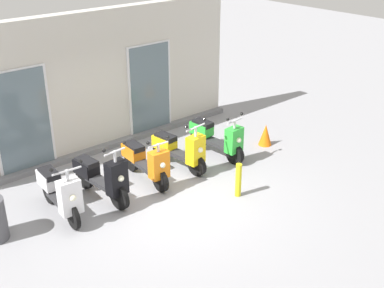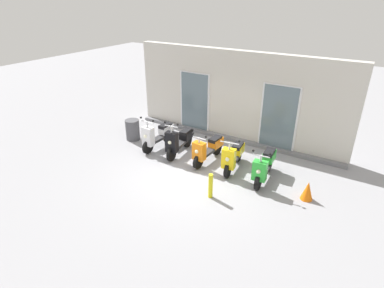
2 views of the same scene
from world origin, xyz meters
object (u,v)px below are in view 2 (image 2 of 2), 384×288
(scooter_black, at_px, (179,141))
(trash_bin, at_px, (133,130))
(scooter_green, at_px, (264,166))
(scooter_orange, at_px, (208,149))
(scooter_yellow, at_px, (233,156))
(traffic_cone, at_px, (307,191))
(curb_bollard, at_px, (211,186))
(scooter_white, at_px, (157,135))

(scooter_black, height_order, trash_bin, scooter_black)
(scooter_green, bearing_deg, scooter_orange, 176.69)
(scooter_black, bearing_deg, trash_bin, 177.77)
(scooter_yellow, bearing_deg, traffic_cone, -9.99)
(scooter_orange, relative_size, curb_bollard, 2.28)
(scooter_black, xyz_separation_m, scooter_yellow, (1.96, 0.03, -0.04))
(scooter_yellow, xyz_separation_m, curb_bollard, (0.12, -1.66, -0.10))
(scooter_white, height_order, trash_bin, scooter_white)
(scooter_green, height_order, curb_bollard, scooter_green)
(scooter_black, distance_m, scooter_orange, 1.07)
(traffic_cone, relative_size, trash_bin, 0.69)
(scooter_orange, height_order, traffic_cone, scooter_orange)
(scooter_yellow, relative_size, scooter_green, 0.96)
(scooter_green, xyz_separation_m, curb_bollard, (-0.89, -1.57, -0.11))
(scooter_white, distance_m, traffic_cone, 5.20)
(curb_bollard, bearing_deg, traffic_cone, 29.64)
(scooter_black, distance_m, trash_bin, 2.12)
(scooter_yellow, height_order, trash_bin, scooter_yellow)
(scooter_white, relative_size, scooter_green, 0.98)
(scooter_yellow, xyz_separation_m, traffic_cone, (2.33, -0.41, -0.19))
(scooter_green, bearing_deg, trash_bin, 178.33)
(scooter_orange, bearing_deg, scooter_yellow, -1.10)
(scooter_yellow, bearing_deg, scooter_green, -5.24)
(traffic_cone, bearing_deg, scooter_black, 174.90)
(scooter_black, xyz_separation_m, scooter_orange, (1.07, 0.04, -0.03))
(scooter_orange, bearing_deg, scooter_green, -3.31)
(scooter_green, xyz_separation_m, trash_bin, (-5.09, 0.15, -0.08))
(scooter_white, xyz_separation_m, scooter_green, (3.87, -0.04, -0.05))
(traffic_cone, bearing_deg, scooter_white, 176.04)
(scooter_orange, distance_m, scooter_yellow, 0.89)
(traffic_cone, relative_size, curb_bollard, 0.74)
(scooter_yellow, bearing_deg, scooter_black, -179.21)
(scooter_green, bearing_deg, scooter_yellow, 174.76)
(scooter_white, distance_m, scooter_yellow, 2.85)
(scooter_green, bearing_deg, scooter_black, 178.72)
(scooter_yellow, relative_size, traffic_cone, 2.93)
(scooter_white, relative_size, scooter_black, 0.95)
(curb_bollard, bearing_deg, scooter_black, 141.85)
(scooter_white, bearing_deg, scooter_black, 1.58)
(scooter_black, relative_size, traffic_cone, 3.15)
(scooter_yellow, bearing_deg, curb_bollard, -85.80)
(scooter_white, bearing_deg, traffic_cone, -3.96)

